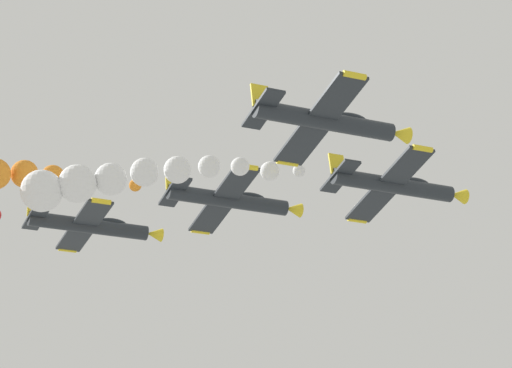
# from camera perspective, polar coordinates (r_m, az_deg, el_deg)

# --- Properties ---
(airplane_lead) EXTENTS (9.40, 10.35, 3.08)m
(airplane_lead) POSITION_cam_1_polar(r_m,az_deg,el_deg) (77.02, 7.00, -0.07)
(airplane_lead) COLOR #23282D
(smoke_trail_lead) EXTENTS (4.61, 17.78, 4.49)m
(smoke_trail_lead) POSITION_cam_1_polar(r_m,az_deg,el_deg) (70.78, -7.40, 0.17)
(smoke_trail_lead) COLOR white
(airplane_left_inner) EXTENTS (9.43, 10.35, 3.01)m
(airplane_left_inner) POSITION_cam_1_polar(r_m,az_deg,el_deg) (80.86, -1.29, -0.81)
(airplane_left_inner) COLOR #23282D
(airplane_right_inner) EXTENTS (9.41, 10.35, 3.06)m
(airplane_right_inner) POSITION_cam_1_polar(r_m,az_deg,el_deg) (67.65, 3.61, 3.17)
(airplane_right_inner) COLOR #23282D
(airplane_left_outer) EXTENTS (9.54, 10.35, 2.56)m
(airplane_left_outer) POSITION_cam_1_polar(r_m,az_deg,el_deg) (85.38, -8.26, -2.09)
(airplane_left_outer) COLOR #23282D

